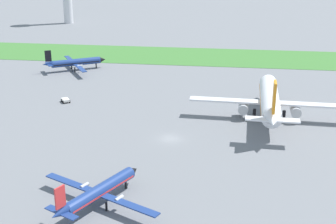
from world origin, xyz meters
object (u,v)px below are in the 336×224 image
Objects in this scene: airplane_midfield_jet at (270,100)px; baggage_cart_near_gate at (65,100)px; airplane_foreground_turboprop at (99,191)px; airplane_taxiing_turboprop at (75,62)px.

airplane_midfield_jet reaches higher than baggage_cart_near_gate.
baggage_cart_near_gate is (-47.93, 5.08, -3.84)m from airplane_midfield_jet.
airplane_foreground_turboprop is 50.06m from baggage_cart_near_gate.
airplane_taxiing_turboprop is at bearing 47.33° from airplane_foreground_turboprop.
airplane_taxiing_turboprop is 6.72× the size of baggage_cart_near_gate.
airplane_midfield_jet is 11.73× the size of baggage_cart_near_gate.
airplane_foreground_turboprop is 0.97× the size of airplane_taxiing_turboprop.
airplane_taxiing_turboprop reaches higher than airplane_foreground_turboprop.
airplane_midfield_jet is at bearing -7.29° from airplane_foreground_turboprop.
baggage_cart_near_gate is at bearing 51.53° from airplane_foreground_turboprop.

